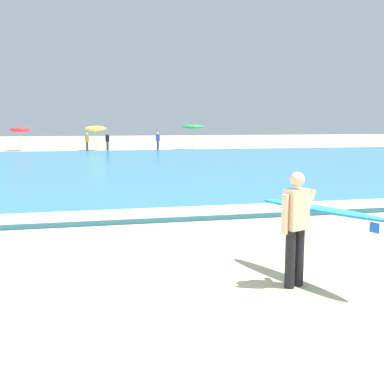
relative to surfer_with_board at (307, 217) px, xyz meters
name	(u,v)px	position (x,y,z in m)	size (l,w,h in m)	color
ground_plane	(119,321)	(-2.88, -0.76, -1.03)	(160.00, 160.00, 0.00)	beige
sea	(94,167)	(-2.88, 18.73, -0.96)	(120.00, 28.00, 0.14)	teal
surf_foam	(102,215)	(-2.88, 5.33, -0.89)	(120.00, 1.29, 0.01)	white
surfer_with_board	(307,217)	(0.00, 0.00, 0.00)	(1.35, 2.42, 1.73)	black
beach_umbrella_1	(20,130)	(-8.76, 36.02, 0.78)	(1.71, 1.72, 2.05)	beige
beach_umbrella_2	(96,128)	(-2.41, 34.95, 0.88)	(1.84, 1.87, 2.19)	beige
beach_umbrella_3	(193,127)	(6.11, 34.47, 1.02)	(2.08, 2.09, 2.29)	beige
beachgoer_near_row_left	(107,142)	(-1.50, 33.12, -0.19)	(0.32, 0.20, 1.58)	#383842
beachgoer_near_row_mid	(87,142)	(-3.16, 33.14, -0.19)	(0.32, 0.20, 1.58)	#383842
beachgoer_near_row_right	(158,141)	(2.78, 33.38, -0.19)	(0.32, 0.20, 1.58)	#383842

